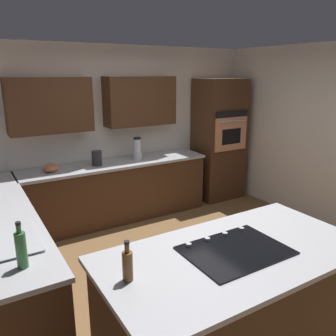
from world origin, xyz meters
TOP-DOWN VIEW (x-y plane):
  - ground_plane at (0.00, 0.00)m, footprint 14.00×14.00m
  - wall_back at (0.07, -2.04)m, footprint 6.00×0.44m
  - wall_left at (-2.45, -0.30)m, footprint 0.10×4.00m
  - lower_cabinets_back at (0.10, -1.72)m, footprint 2.80×0.60m
  - countertop_back at (0.10, -1.72)m, footprint 2.84×0.64m
  - lower_cabinets_side at (1.82, -0.55)m, footprint 0.60×2.90m
  - island_base at (0.37, 1.21)m, footprint 2.00×0.99m
  - island_top at (0.37, 1.21)m, footprint 2.08×1.07m
  - wall_oven at (-1.85, -1.72)m, footprint 0.80×0.66m
  - sink_unit at (1.83, 0.13)m, footprint 0.46×0.70m
  - cooktop at (0.37, 1.20)m, footprint 0.76×0.56m
  - blender at (-0.25, -1.71)m, footprint 0.15×0.15m
  - mixing_bowl at (1.05, -1.71)m, footprint 0.21×0.21m
  - kettle at (0.40, -1.71)m, footprint 0.14×0.14m
  - dish_soap_bottle at (1.77, 0.61)m, footprint 0.07×0.07m
  - oil_bottle at (1.21, 1.13)m, footprint 0.07×0.07m

SIDE VIEW (x-z plane):
  - ground_plane at x=0.00m, z-range 0.00..0.00m
  - lower_cabinets_back at x=0.10m, z-range 0.00..0.86m
  - lower_cabinets_side at x=1.82m, z-range 0.00..0.86m
  - island_base at x=0.37m, z-range 0.00..0.86m
  - countertop_back at x=0.10m, z-range 0.86..0.90m
  - island_top at x=0.37m, z-range 0.86..0.90m
  - cooktop at x=0.37m, z-range 0.89..0.92m
  - sink_unit at x=1.83m, z-range 0.80..1.03m
  - mixing_bowl at x=1.05m, z-range 0.90..1.01m
  - kettle at x=0.40m, z-range 0.90..1.11m
  - oil_bottle at x=1.21m, z-range 0.87..1.15m
  - dish_soap_bottle at x=1.77m, z-range 0.87..1.21m
  - blender at x=-0.25m, z-range 0.88..1.22m
  - wall_oven at x=-1.85m, z-range 0.00..2.10m
  - wall_left at x=-2.45m, z-range 0.00..2.60m
  - wall_back at x=0.07m, z-range 0.12..2.72m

